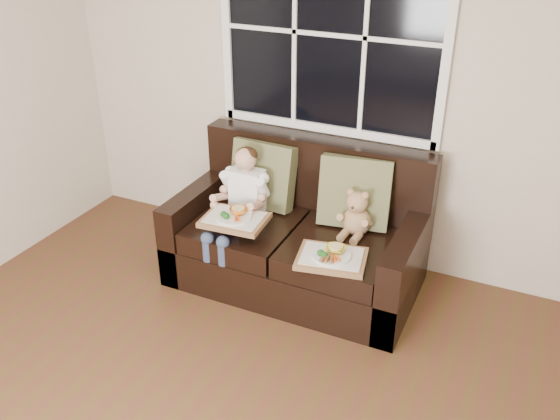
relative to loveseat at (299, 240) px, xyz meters
The scene contains 9 objects.
room_walls 2.40m from the loveseat, 85.48° to the right, with size 4.52×5.02×2.71m.
window_back 1.42m from the loveseat, 90.00° to the left, with size 1.62×0.04×1.37m.
loveseat is the anchor object (origin of this frame).
pillow_left 0.54m from the loveseat, 156.62° to the left, with size 0.49×0.24×0.49m.
pillow_right 0.53m from the loveseat, 24.21° to the left, with size 0.51×0.30×0.50m.
child 0.52m from the loveseat, 163.91° to the right, with size 0.34×0.58×0.77m.
teddy_bear 0.49m from the loveseat, ahead, with size 0.20×0.25×0.34m.
tray_left 0.53m from the loveseat, 134.62° to the right, with size 0.44×0.35×0.09m.
tray_right 0.55m from the loveseat, 43.98° to the right, with size 0.48×0.40×0.10m.
Camera 1 is at (1.24, -1.29, 2.48)m, focal length 38.00 mm.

